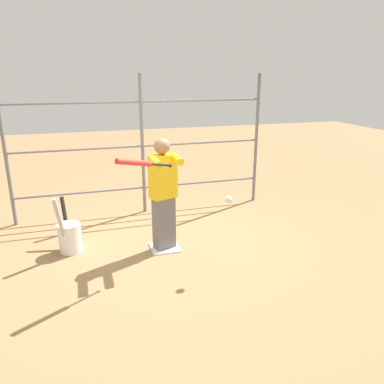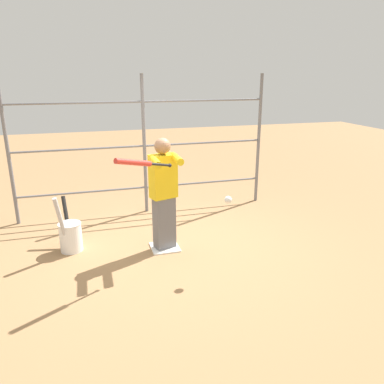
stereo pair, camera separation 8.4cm
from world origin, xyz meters
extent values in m
plane|color=#9E754C|center=(0.00, 0.00, 0.00)|extent=(24.00, 24.00, 0.00)
cube|color=white|center=(0.00, 0.00, 0.01)|extent=(0.40, 0.40, 0.02)
cylinder|color=slate|center=(-2.20, -1.60, 1.22)|extent=(0.06, 0.06, 2.44)
cylinder|color=slate|center=(0.00, -1.60, 1.22)|extent=(0.06, 0.06, 2.44)
cylinder|color=slate|center=(2.20, -1.60, 1.22)|extent=(0.06, 0.06, 2.44)
cylinder|color=slate|center=(0.00, -1.60, 0.46)|extent=(4.40, 0.04, 0.04)
cylinder|color=slate|center=(0.00, -1.60, 1.22)|extent=(4.40, 0.04, 0.04)
cylinder|color=slate|center=(0.00, -1.60, 1.98)|extent=(4.40, 0.04, 0.04)
cube|color=slate|center=(0.00, 0.00, 0.39)|extent=(0.33, 0.26, 0.78)
cube|color=yellow|center=(0.00, 0.00, 1.09)|extent=(0.40, 0.30, 0.61)
sphere|color=#9E7051|center=(0.00, 0.00, 1.51)|extent=(0.22, 0.22, 0.22)
cylinder|color=yellow|center=(-0.15, 0.17, 1.36)|extent=(0.10, 0.43, 0.10)
cylinder|color=yellow|center=(0.15, 0.26, 1.36)|extent=(0.10, 0.43, 0.10)
sphere|color=black|center=(0.00, 0.43, 1.34)|extent=(0.05, 0.05, 0.05)
cylinder|color=black|center=(0.14, 0.53, 1.38)|extent=(0.30, 0.21, 0.11)
cylinder|color=red|center=(0.49, 0.76, 1.49)|extent=(0.47, 0.34, 0.19)
sphere|color=white|center=(-0.64, 0.83, 0.96)|extent=(0.10, 0.10, 0.10)
cylinder|color=white|center=(1.31, -0.29, 0.21)|extent=(0.31, 0.31, 0.42)
torus|color=white|center=(1.31, -0.29, 0.42)|extent=(0.33, 0.33, 0.01)
cylinder|color=#B2B2B7|center=(1.39, -0.15, 0.46)|extent=(0.19, 0.26, 0.85)
cylinder|color=black|center=(1.35, -0.52, 0.37)|extent=(0.13, 0.40, 0.69)
camera|label=1|loc=(1.07, 4.87, 2.45)|focal=35.00mm
camera|label=2|loc=(0.99, 4.89, 2.45)|focal=35.00mm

